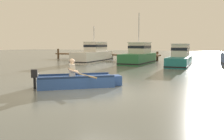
{
  "coord_description": "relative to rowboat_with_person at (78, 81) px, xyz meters",
  "views": [
    {
      "loc": [
        4.21,
        -7.62,
        1.77
      ],
      "look_at": [
        -0.71,
        2.64,
        0.55
      ],
      "focal_mm": 38.38,
      "sensor_mm": 36.0,
      "label": 1
    }
  ],
  "objects": [
    {
      "name": "moored_boat_white",
      "position": [
        -6.57,
        12.8,
        0.52
      ],
      "size": [
        2.25,
        6.53,
        3.59
      ],
      "color": "white",
      "rests_on": "ground"
    },
    {
      "name": "ground_plane",
      "position": [
        1.37,
        -0.68,
        -0.25
      ],
      "size": [
        120.0,
        120.0,
        0.0
      ],
      "primitive_type": "plane",
      "color": "slate"
    },
    {
      "name": "rowboat_with_person",
      "position": [
        0.0,
        0.0,
        0.0
      ],
      "size": [
        3.2,
        2.91,
        1.19
      ],
      "color": "#2D519E",
      "rests_on": "ground"
    },
    {
      "name": "moored_boat_teal",
      "position": [
        2.07,
        12.15,
        0.43
      ],
      "size": [
        1.98,
        5.96,
        1.84
      ],
      "color": "#1E727A",
      "rests_on": "ground"
    },
    {
      "name": "wooden_dock",
      "position": [
        -7.27,
        16.34,
        0.35
      ],
      "size": [
        12.97,
        1.64,
        1.27
      ],
      "color": "brown",
      "rests_on": "ground"
    },
    {
      "name": "moored_boat_green",
      "position": [
        -1.65,
        12.36,
        0.49
      ],
      "size": [
        1.98,
        5.12,
        4.57
      ],
      "color": "#287042",
      "rests_on": "ground"
    }
  ]
}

